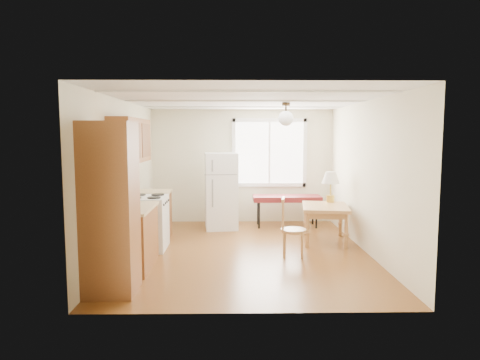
{
  "coord_description": "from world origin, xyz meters",
  "views": [
    {
      "loc": [
        -0.22,
        -6.98,
        1.94
      ],
      "look_at": [
        -0.09,
        0.5,
        1.15
      ],
      "focal_mm": 32.0,
      "sensor_mm": 36.0,
      "label": 1
    }
  ],
  "objects_px": {
    "refrigerator": "(221,191)",
    "chair": "(288,223)",
    "dining_table": "(325,211)",
    "bench": "(287,199)"
  },
  "relations": [
    {
      "from": "bench",
      "to": "chair",
      "type": "height_order",
      "value": "chair"
    },
    {
      "from": "dining_table",
      "to": "bench",
      "type": "bearing_deg",
      "value": 120.04
    },
    {
      "from": "bench",
      "to": "chair",
      "type": "distance_m",
      "value": 2.26
    },
    {
      "from": "dining_table",
      "to": "chair",
      "type": "xyz_separation_m",
      "value": [
        -0.79,
        -0.93,
        -0.03
      ]
    },
    {
      "from": "chair",
      "to": "dining_table",
      "type": "bearing_deg",
      "value": 58.86
    },
    {
      "from": "bench",
      "to": "dining_table",
      "type": "height_order",
      "value": "dining_table"
    },
    {
      "from": "refrigerator",
      "to": "chair",
      "type": "xyz_separation_m",
      "value": [
        1.12,
        -2.07,
        -0.25
      ]
    },
    {
      "from": "bench",
      "to": "dining_table",
      "type": "distance_m",
      "value": 1.42
    },
    {
      "from": "refrigerator",
      "to": "chair",
      "type": "relative_size",
      "value": 1.68
    },
    {
      "from": "refrigerator",
      "to": "dining_table",
      "type": "distance_m",
      "value": 2.24
    }
  ]
}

